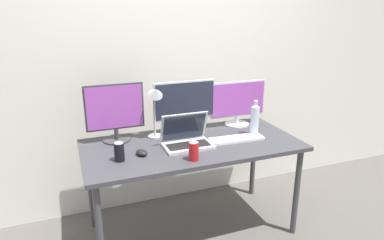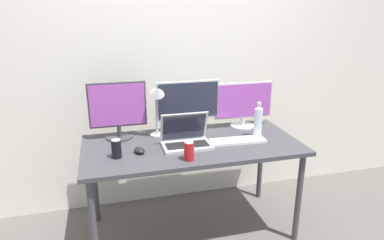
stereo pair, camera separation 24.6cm
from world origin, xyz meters
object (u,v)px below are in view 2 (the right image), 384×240
(work_desk, at_px, (192,151))
(soda_can_by_laptop, at_px, (189,151))
(laptop_silver, at_px, (186,138))
(keyboard_main, at_px, (238,141))
(water_bottle, at_px, (258,121))
(monitor_left, at_px, (118,109))
(soda_can_near_keyboard, at_px, (116,149))
(monitor_center, at_px, (188,104))
(monitor_right, at_px, (243,104))
(mouse_by_keyboard, at_px, (139,150))
(desk_lamp, at_px, (157,102))

(work_desk, bearing_deg, soda_can_by_laptop, -108.67)
(laptop_silver, relative_size, soda_can_by_laptop, 2.75)
(keyboard_main, bearing_deg, soda_can_by_laptop, -150.78)
(keyboard_main, bearing_deg, water_bottle, 18.81)
(laptop_silver, bearing_deg, monitor_left, 148.60)
(soda_can_by_laptop, bearing_deg, soda_can_near_keyboard, 160.78)
(monitor_left, distance_m, monitor_center, 0.54)
(monitor_right, distance_m, mouse_by_keyboard, 0.98)
(work_desk, xyz_separation_m, laptop_silver, (-0.05, -0.02, 0.12))
(laptop_silver, relative_size, mouse_by_keyboard, 3.63)
(keyboard_main, height_order, soda_can_near_keyboard, soda_can_near_keyboard)
(monitor_center, height_order, mouse_by_keyboard, monitor_center)
(work_desk, height_order, water_bottle, water_bottle)
(water_bottle, bearing_deg, work_desk, 179.07)
(water_bottle, distance_m, soda_can_by_laptop, 0.67)
(mouse_by_keyboard, bearing_deg, water_bottle, -17.07)
(soda_can_near_keyboard, bearing_deg, work_desk, 12.03)
(soda_can_near_keyboard, bearing_deg, monitor_left, 83.87)
(soda_can_near_keyboard, distance_m, desk_lamp, 0.49)
(keyboard_main, bearing_deg, mouse_by_keyboard, -175.81)
(soda_can_by_laptop, bearing_deg, desk_lamp, 105.86)
(monitor_right, distance_m, soda_can_by_laptop, 0.81)
(mouse_by_keyboard, height_order, soda_can_near_keyboard, soda_can_near_keyboard)
(work_desk, bearing_deg, monitor_left, 153.55)
(work_desk, bearing_deg, monitor_right, 26.74)
(monitor_center, height_order, soda_can_near_keyboard, monitor_center)
(work_desk, relative_size, keyboard_main, 3.81)
(monitor_center, xyz_separation_m, soda_can_by_laptop, (-0.13, -0.52, -0.17))
(laptop_silver, distance_m, water_bottle, 0.57)
(monitor_right, bearing_deg, work_desk, -153.26)
(soda_can_by_laptop, bearing_deg, work_desk, 71.33)
(mouse_by_keyboard, bearing_deg, laptop_silver, -12.17)
(monitor_center, bearing_deg, desk_lamp, -163.75)
(monitor_center, bearing_deg, monitor_left, 179.70)
(soda_can_near_keyboard, bearing_deg, soda_can_by_laptop, -19.22)
(monitor_center, relative_size, soda_can_by_laptop, 3.95)
(work_desk, relative_size, laptop_silver, 4.55)
(monitor_right, height_order, keyboard_main, monitor_right)
(monitor_right, bearing_deg, monitor_left, -179.88)
(monitor_left, height_order, keyboard_main, monitor_left)
(desk_lamp, bearing_deg, water_bottle, -13.99)
(monitor_center, xyz_separation_m, mouse_by_keyboard, (-0.43, -0.33, -0.21))
(water_bottle, bearing_deg, soda_can_near_keyboard, -174.19)
(water_bottle, relative_size, soda_can_near_keyboard, 2.21)
(work_desk, relative_size, desk_lamp, 3.71)
(water_bottle, height_order, soda_can_by_laptop, water_bottle)
(monitor_left, bearing_deg, soda_can_by_laptop, -51.83)
(monitor_center, height_order, soda_can_by_laptop, monitor_center)
(monitor_left, height_order, monitor_right, monitor_left)
(water_bottle, relative_size, soda_can_by_laptop, 2.21)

